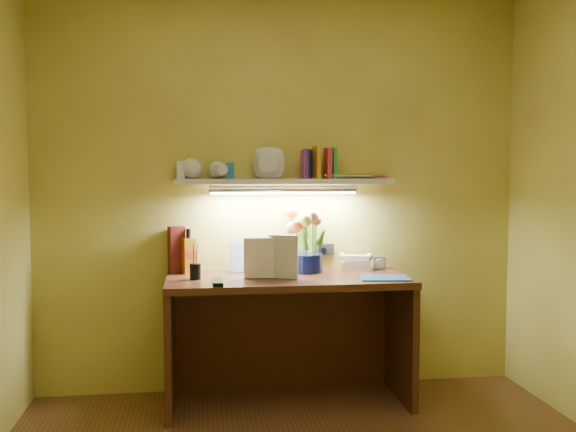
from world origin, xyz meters
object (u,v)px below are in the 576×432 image
object	(u,v)px
desk	(288,340)
telephone	(356,261)
desk_clock	(379,263)
whisky_bottle	(189,251)
flower_bouquet	(305,240)

from	to	relation	value
desk	telephone	xyz separation A→B (m)	(0.45, 0.20, 0.43)
desk	desk_clock	distance (m)	0.77
desk	whisky_bottle	distance (m)	0.79
desk	flower_bouquet	world-z (taller)	flower_bouquet
telephone	whisky_bottle	world-z (taller)	whisky_bottle
desk	whisky_bottle	bearing A→B (deg)	160.46
desk	telephone	distance (m)	0.66
flower_bouquet	desk_clock	bearing A→B (deg)	6.49
whisky_bottle	telephone	bearing A→B (deg)	-0.03
desk	flower_bouquet	bearing A→B (deg)	53.28
telephone	desk_clock	bearing A→B (deg)	21.32
desk	telephone	world-z (taller)	telephone
desk_clock	whisky_bottle	size ratio (longest dim) A/B	0.29
desk_clock	telephone	bearing A→B (deg)	-169.48
flower_bouquet	whisky_bottle	xyz separation A→B (m)	(-0.70, 0.04, -0.06)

